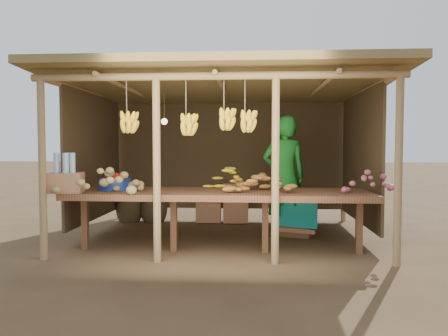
{
  "coord_description": "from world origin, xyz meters",
  "views": [
    {
      "loc": [
        0.44,
        -6.6,
        1.4
      ],
      "look_at": [
        0.0,
        0.0,
        1.05
      ],
      "focal_mm": 35.0,
      "sensor_mm": 36.0,
      "label": 1
    }
  ],
  "objects": [
    {
      "name": "ground",
      "position": [
        0.0,
        0.0,
        0.0
      ],
      "size": [
        60.0,
        60.0,
        0.0
      ],
      "primitive_type": "plane",
      "color": "brown",
      "rests_on": "ground"
    },
    {
      "name": "tarp_crate",
      "position": [
        1.09,
        0.23,
        0.31
      ],
      "size": [
        0.8,
        0.75,
        0.77
      ],
      "color": "brown",
      "rests_on": "ground"
    },
    {
      "name": "sweet_potato_heap",
      "position": [
        0.54,
        -0.92,
        0.98
      ],
      "size": [
        1.02,
        0.76,
        0.35
      ],
      "primitive_type": null,
      "rotation": [
        0.0,
        0.0,
        0.26
      ],
      "color": "#A46A2A",
      "rests_on": "counter"
    },
    {
      "name": "burlap_sacks",
      "position": [
        -1.59,
        1.2,
        0.29
      ],
      "size": [
        0.94,
        0.49,
        0.67
      ],
      "color": "#4B3A23",
      "rests_on": "ground"
    },
    {
      "name": "onion_heap",
      "position": [
        1.9,
        -1.01,
        0.98
      ],
      "size": [
        0.87,
        0.68,
        0.35
      ],
      "primitive_type": null,
      "rotation": [
        0.0,
        0.0,
        0.33
      ],
      "color": "#A95262",
      "rests_on": "counter"
    },
    {
      "name": "counter",
      "position": [
        0.0,
        -0.95,
        0.74
      ],
      "size": [
        3.9,
        1.05,
        0.8
      ],
      "color": "brown",
      "rests_on": "ground"
    },
    {
      "name": "carton_stack",
      "position": [
        -0.03,
        1.19,
        0.31
      ],
      "size": [
        0.96,
        0.4,
        0.71
      ],
      "color": "#9E6A47",
      "rests_on": "ground"
    },
    {
      "name": "tomato_basin",
      "position": [
        -1.41,
        -0.88,
        0.89
      ],
      "size": [
        0.43,
        0.43,
        0.23
      ],
      "rotation": [
        0.0,
        0.0,
        0.43
      ],
      "color": "navy",
      "rests_on": "counter"
    },
    {
      "name": "bottle_box",
      "position": [
        -1.9,
        -1.28,
        0.99
      ],
      "size": [
        0.45,
        0.38,
        0.5
      ],
      "color": "#9E6A47",
      "rests_on": "counter"
    },
    {
      "name": "potato_heap",
      "position": [
        -1.47,
        -1.25,
        0.98
      ],
      "size": [
        1.09,
        0.69,
        0.37
      ],
      "primitive_type": null,
      "rotation": [
        0.0,
        0.0,
        -0.06
      ],
      "color": "olive",
      "rests_on": "counter"
    },
    {
      "name": "stall_structure",
      "position": [
        -0.04,
        0.02,
        1.92
      ],
      "size": [
        4.7,
        3.5,
        2.43
      ],
      "color": "#9A7A4F",
      "rests_on": "ground"
    },
    {
      "name": "vendor",
      "position": [
        0.92,
        0.11,
        0.92
      ],
      "size": [
        0.74,
        0.56,
        1.85
      ],
      "primitive_type": "imported",
      "rotation": [
        0.0,
        0.0,
        3.33
      ],
      "color": "#1A7724",
      "rests_on": "ground"
    },
    {
      "name": "banana_pile",
      "position": [
        0.07,
        -0.53,
        0.97
      ],
      "size": [
        0.53,
        0.34,
        0.34
      ],
      "primitive_type": null,
      "rotation": [
        0.0,
        0.0,
        -0.05
      ],
      "color": "yellow",
      "rests_on": "counter"
    }
  ]
}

